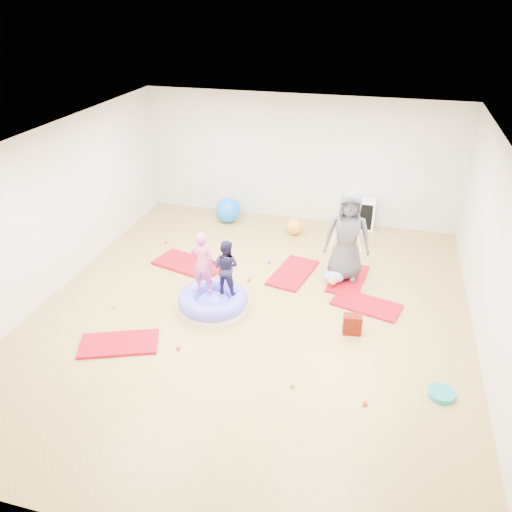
# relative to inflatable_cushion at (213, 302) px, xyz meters

# --- Properties ---
(room) EXTENTS (7.01, 8.01, 2.81)m
(room) POSITION_rel_inflatable_cushion_xyz_m (0.64, 0.07, 1.26)
(room) COLOR olive
(room) RESTS_ON ground
(gym_mat_front_left) EXTENTS (1.28, 0.96, 0.05)m
(gym_mat_front_left) POSITION_rel_inflatable_cushion_xyz_m (-1.05, -1.28, -0.12)
(gym_mat_front_left) COLOR #9A0018
(gym_mat_front_left) RESTS_ON ground
(gym_mat_mid_left) EXTENTS (1.46, 0.99, 0.06)m
(gym_mat_mid_left) POSITION_rel_inflatable_cushion_xyz_m (-0.94, 1.27, -0.12)
(gym_mat_mid_left) COLOR #9A0018
(gym_mat_mid_left) RESTS_ON ground
(gym_mat_center_back) EXTENTS (0.83, 1.31, 0.05)m
(gym_mat_center_back) POSITION_rel_inflatable_cushion_xyz_m (1.06, 1.47, -0.12)
(gym_mat_center_back) COLOR #9A0018
(gym_mat_center_back) RESTS_ON ground
(gym_mat_right) EXTENTS (1.22, 0.83, 0.05)m
(gym_mat_right) POSITION_rel_inflatable_cushion_xyz_m (2.46, 0.74, -0.12)
(gym_mat_right) COLOR #9A0018
(gym_mat_right) RESTS_ON ground
(gym_mat_rear_right) EXTENTS (0.71, 1.22, 0.05)m
(gym_mat_rear_right) POSITION_rel_inflatable_cushion_xyz_m (2.08, 1.52, -0.12)
(gym_mat_rear_right) COLOR #9A0018
(gym_mat_rear_right) RESTS_ON ground
(inflatable_cushion) EXTENTS (1.16, 1.16, 0.37)m
(inflatable_cushion) POSITION_rel_inflatable_cushion_xyz_m (0.00, 0.00, 0.00)
(inflatable_cushion) COLOR silver
(inflatable_cushion) RESTS_ON ground
(child_pink) EXTENTS (0.40, 0.27, 1.08)m
(child_pink) POSITION_rel_inflatable_cushion_xyz_m (-0.17, 0.06, 0.74)
(child_pink) COLOR #D04D8B
(child_pink) RESTS_ON inflatable_cushion
(child_navy) EXTENTS (0.50, 0.42, 0.94)m
(child_navy) POSITION_rel_inflatable_cushion_xyz_m (0.20, 0.13, 0.67)
(child_navy) COLOR #171432
(child_navy) RESTS_ON inflatable_cushion
(adult_caregiver) EXTENTS (0.87, 0.62, 1.66)m
(adult_caregiver) POSITION_rel_inflatable_cushion_xyz_m (1.99, 1.55, 0.73)
(adult_caregiver) COLOR #3F4148
(adult_caregiver) RESTS_ON gym_mat_rear_right
(infant) EXTENTS (0.36, 0.37, 0.21)m
(infant) POSITION_rel_inflatable_cushion_xyz_m (1.83, 1.26, 0.01)
(infant) COLOR #849CDA
(infant) RESTS_ON gym_mat_rear_right
(ball_pit_balls) EXTENTS (4.44, 3.70, 0.07)m
(ball_pit_balls) POSITION_rel_inflatable_cushion_xyz_m (0.18, 0.44, -0.11)
(ball_pit_balls) COLOR yellow
(ball_pit_balls) RESTS_ON ground
(exercise_ball_blue) EXTENTS (0.57, 0.57, 0.57)m
(exercise_ball_blue) POSITION_rel_inflatable_cushion_xyz_m (-0.83, 3.42, 0.14)
(exercise_ball_blue) COLOR blue
(exercise_ball_blue) RESTS_ON ground
(exercise_ball_orange) EXTENTS (0.37, 0.37, 0.37)m
(exercise_ball_orange) POSITION_rel_inflatable_cushion_xyz_m (0.75, 3.16, 0.04)
(exercise_ball_orange) COLOR orange
(exercise_ball_orange) RESTS_ON ground
(infant_play_gym) EXTENTS (0.68, 0.64, 0.52)m
(infant_play_gym) POSITION_rel_inflatable_cushion_xyz_m (1.91, 2.92, 0.20)
(infant_play_gym) COLOR white
(infant_play_gym) RESTS_ON ground
(cube_shelf) EXTENTS (0.67, 0.33, 0.67)m
(cube_shelf) POSITION_rel_inflatable_cushion_xyz_m (2.06, 3.86, 0.19)
(cube_shelf) COLOR white
(cube_shelf) RESTS_ON ground
(balance_disc) EXTENTS (0.35, 0.35, 0.08)m
(balance_disc) POSITION_rel_inflatable_cushion_xyz_m (3.56, -1.14, -0.10)
(balance_disc) COLOR teal
(balance_disc) RESTS_ON ground
(backpack) EXTENTS (0.30, 0.21, 0.33)m
(backpack) POSITION_rel_inflatable_cushion_xyz_m (2.29, -0.07, 0.02)
(backpack) COLOR #A41A04
(backpack) RESTS_ON ground
(yellow_toy) EXTENTS (0.20, 0.20, 0.03)m
(yellow_toy) POSITION_rel_inflatable_cushion_xyz_m (-0.94, -1.41, -0.13)
(yellow_toy) COLOR yellow
(yellow_toy) RESTS_ON ground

